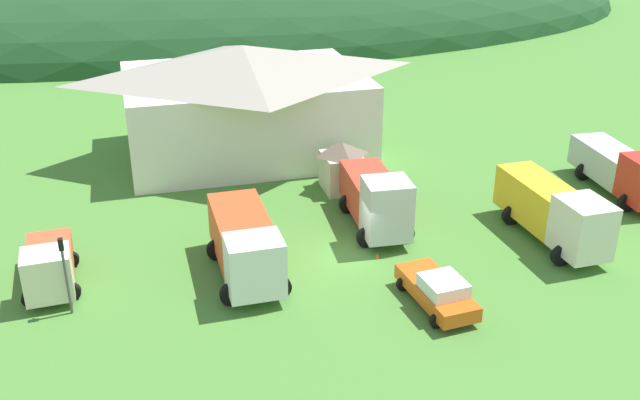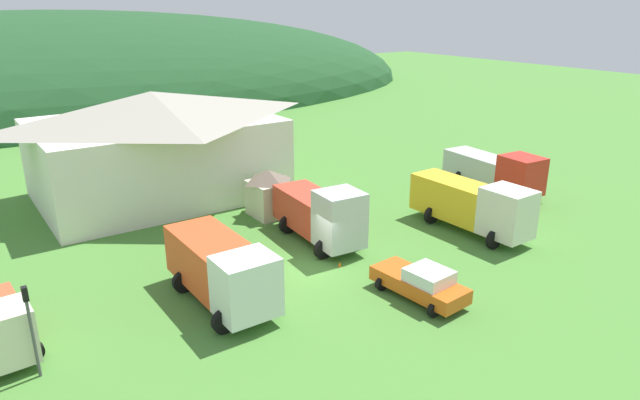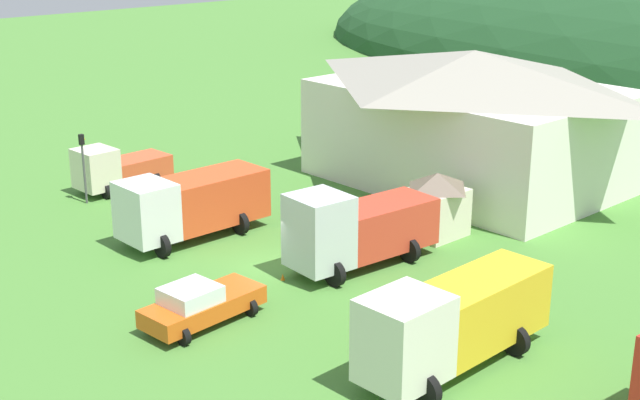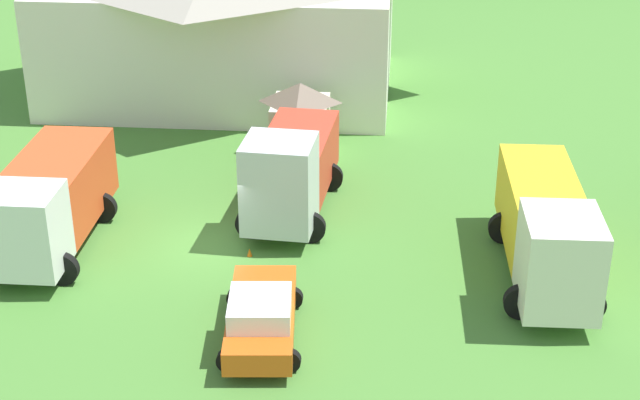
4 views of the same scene
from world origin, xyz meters
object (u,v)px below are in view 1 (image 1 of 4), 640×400
Objects in this scene: heavy_rig_white at (245,244)px; service_pickup_orange at (438,291)px; light_truck_cream at (49,266)px; tow_truck_silver at (376,199)px; play_shed_cream at (342,166)px; heavy_rig_striped at (554,211)px; traffic_cone_near_pickup at (377,258)px; traffic_light_west at (65,268)px; crane_truck_red at (624,169)px; depot_building at (245,98)px.

heavy_rig_white reaches higher than service_pickup_orange.
light_truck_cream is 9.22m from heavy_rig_white.
heavy_rig_white is at bearing -63.50° from tow_truck_silver.
heavy_rig_striped is at bearing -47.43° from play_shed_cream.
heavy_rig_striped is 1.64× the size of service_pickup_orange.
traffic_light_west is at bearing -175.79° from traffic_cone_near_pickup.
traffic_light_west reaches higher than service_pickup_orange.
tow_truck_silver reaches higher than heavy_rig_striped.
traffic_light_west is at bearing 18.83° from light_truck_cream.
crane_truck_red is 2.18× the size of traffic_light_west.
depot_building is 3.16× the size of light_truck_cream.
heavy_rig_striped is at bearing -55.62° from crane_truck_red.
traffic_cone_near_pickup is at bearing -77.70° from depot_building.
depot_building is at bearing 139.34° from light_truck_cream.
depot_building is 21.40m from traffic_light_west.
traffic_cone_near_pickup is at bearing -95.07° from play_shed_cream.
light_truck_cream is 2.79m from traffic_light_west.
depot_building is 22.74m from service_pickup_orange.
tow_truck_silver is 0.89× the size of heavy_rig_striped.
service_pickup_orange is at bearing -57.36° from crane_truck_red.
play_shed_cream is 0.63× the size of service_pickup_orange.
crane_truck_red is (32.90, 2.34, 0.39)m from light_truck_cream.
depot_building is at bearing 58.34° from traffic_light_west.
heavy_rig_striped is at bearing 111.80° from service_pickup_orange.
light_truck_cream is (-16.67, -7.58, -0.34)m from play_shed_cream.
heavy_rig_white reaches higher than traffic_cone_near_pickup.
heavy_rig_striped is 0.99× the size of crane_truck_red.
crane_truck_red is 18.09m from service_pickup_orange.
play_shed_cream reaches higher than light_truck_cream.
tow_truck_silver is 15.99m from crane_truck_red.
crane_truck_red is 1.66× the size of service_pickup_orange.
tow_truck_silver is at bearing -84.26° from crane_truck_red.
crane_truck_red is at bearing -32.93° from depot_building.
heavy_rig_white is 8.26m from traffic_light_west.
crane_truck_red is at bearing 118.75° from heavy_rig_striped.
light_truck_cream is at bearing -95.77° from heavy_rig_striped.
heavy_rig_striped reaches higher than traffic_cone_near_pickup.
tow_truck_silver is (4.75, -13.83, -2.06)m from depot_building.
heavy_rig_striped is 9.52m from service_pickup_orange.
heavy_rig_striped is 24.50m from traffic_light_west.
depot_building is at bearing 118.84° from play_shed_cream.
crane_truck_red reaches higher than light_truck_cream.
crane_truck_red is 17.48m from traffic_cone_near_pickup.
play_shed_cream is 13.84m from service_pickup_orange.
heavy_rig_white is 1.47× the size of service_pickup_orange.
heavy_rig_white reaches higher than crane_truck_red.
service_pickup_orange is 5.13m from traffic_cone_near_pickup.
play_shed_cream is 0.57× the size of light_truck_cream.
play_shed_cream reaches higher than traffic_cone_near_pickup.
service_pickup_orange is at bearing -13.46° from traffic_light_west.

